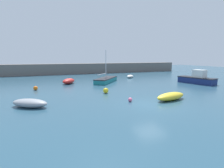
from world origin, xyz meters
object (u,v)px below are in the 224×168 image
at_px(open_tender_yellow, 171,96).
at_px(mooring_buoy_orange, 36,88).
at_px(cabin_cruiser_white, 197,79).
at_px(rowboat_blue_near, 69,81).
at_px(rowboat_white_midwater, 30,103).
at_px(sailboat_twin_hulled, 106,80).
at_px(mooring_buoy_yellow, 106,91).
at_px(dinghy_near_pier, 130,76).
at_px(mooring_buoy_pink, 130,100).

height_order(open_tender_yellow, mooring_buoy_orange, open_tender_yellow).
bearing_deg(open_tender_yellow, cabin_cruiser_white, -159.87).
bearing_deg(mooring_buoy_orange, open_tender_yellow, -39.76).
xyz_separation_m(open_tender_yellow, rowboat_blue_near, (-7.47, 13.76, 0.05)).
height_order(rowboat_white_midwater, open_tender_yellow, open_tender_yellow).
relative_size(rowboat_white_midwater, sailboat_twin_hulled, 0.57).
relative_size(sailboat_twin_hulled, mooring_buoy_yellow, 9.40).
distance_m(dinghy_near_pier, cabin_cruiser_white, 11.92).
relative_size(open_tender_yellow, mooring_buoy_orange, 7.08).
bearing_deg(dinghy_near_pier, cabin_cruiser_white, 78.32).
bearing_deg(cabin_cruiser_white, rowboat_white_midwater, 88.70).
height_order(sailboat_twin_hulled, mooring_buoy_pink, sailboat_twin_hulled).
xyz_separation_m(sailboat_twin_hulled, rowboat_blue_near, (-5.68, 0.76, 0.01)).
height_order(open_tender_yellow, mooring_buoy_pink, open_tender_yellow).
relative_size(dinghy_near_pier, sailboat_twin_hulled, 0.40).
bearing_deg(open_tender_yellow, dinghy_near_pier, -117.89).
height_order(open_tender_yellow, cabin_cruiser_white, cabin_cruiser_white).
bearing_deg(mooring_buoy_orange, rowboat_white_midwater, -91.13).
bearing_deg(rowboat_white_midwater, mooring_buoy_yellow, -123.80).
bearing_deg(mooring_buoy_orange, dinghy_near_pier, 23.71).
xyz_separation_m(open_tender_yellow, sailboat_twin_hulled, (-1.79, 13.00, 0.04)).
bearing_deg(dinghy_near_pier, mooring_buoy_orange, -18.14).
height_order(rowboat_blue_near, mooring_buoy_pink, rowboat_blue_near).
bearing_deg(open_tender_yellow, mooring_buoy_yellow, -60.81).
relative_size(dinghy_near_pier, mooring_buoy_orange, 4.38).
height_order(rowboat_white_midwater, mooring_buoy_yellow, rowboat_white_midwater).
bearing_deg(mooring_buoy_orange, rowboat_blue_near, 40.95).
bearing_deg(mooring_buoy_yellow, open_tender_yellow, -48.07).
xyz_separation_m(rowboat_white_midwater, mooring_buoy_pink, (8.26, -1.41, -0.14)).
relative_size(cabin_cruiser_white, mooring_buoy_orange, 11.00).
bearing_deg(mooring_buoy_pink, mooring_buoy_yellow, 100.73).
bearing_deg(rowboat_blue_near, open_tender_yellow, 63.43).
bearing_deg(rowboat_blue_near, rowboat_white_midwater, 13.18).
bearing_deg(sailboat_twin_hulled, cabin_cruiser_white, -76.21).
distance_m(dinghy_near_pier, sailboat_twin_hulled, 7.68).
distance_m(rowboat_white_midwater, dinghy_near_pier, 22.40).
bearing_deg(dinghy_near_pier, mooring_buoy_yellow, 10.59).
bearing_deg(mooring_buoy_yellow, mooring_buoy_pink, -79.27).
bearing_deg(mooring_buoy_yellow, mooring_buoy_orange, 146.80).
relative_size(dinghy_near_pier, cabin_cruiser_white, 0.40).
bearing_deg(cabin_cruiser_white, dinghy_near_pier, 17.38).
bearing_deg(cabin_cruiser_white, rowboat_blue_near, 56.40).
relative_size(open_tender_yellow, cabin_cruiser_white, 0.64).
xyz_separation_m(cabin_cruiser_white, mooring_buoy_orange, (-22.55, 3.03, -0.46)).
distance_m(rowboat_white_midwater, mooring_buoy_pink, 8.38).
bearing_deg(cabin_cruiser_white, mooring_buoy_orange, 69.56).
height_order(rowboat_white_midwater, dinghy_near_pier, rowboat_white_midwater).
relative_size(dinghy_near_pier, mooring_buoy_yellow, 3.74).
bearing_deg(mooring_buoy_pink, rowboat_blue_near, 105.88).
xyz_separation_m(rowboat_blue_near, mooring_buoy_pink, (3.67, -12.91, -0.21)).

